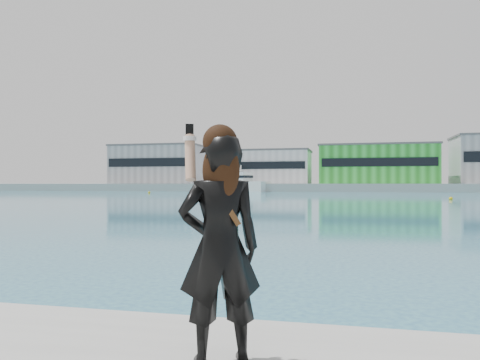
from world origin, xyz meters
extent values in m
cube|color=#9E9E99|center=(0.00, 130.00, 1.00)|extent=(320.00, 40.00, 2.00)
cube|color=gray|center=(-55.00, 128.00, 7.50)|extent=(26.00, 16.00, 11.00)
cube|color=black|center=(-55.00, 119.90, 8.05)|extent=(24.70, 0.20, 2.42)
cube|color=#59595B|center=(-55.00, 128.00, 13.25)|extent=(26.52, 16.32, 0.50)
cube|color=silver|center=(-22.00, 128.00, 6.50)|extent=(24.00, 15.00, 9.00)
cube|color=black|center=(-22.00, 120.40, 6.95)|extent=(22.80, 0.20, 1.98)
cube|color=#59595B|center=(-22.00, 128.00, 11.25)|extent=(24.48, 15.30, 0.50)
cube|color=green|center=(8.00, 128.00, 7.00)|extent=(30.00, 16.00, 10.00)
cube|color=black|center=(8.00, 119.90, 7.50)|extent=(28.50, 0.20, 2.20)
cube|color=#59595B|center=(8.00, 128.00, 12.25)|extent=(30.60, 16.32, 0.50)
cylinder|color=silver|center=(-38.00, 121.00, 6.00)|extent=(0.16, 0.16, 8.00)
cube|color=red|center=(-37.40, 121.00, 9.40)|extent=(1.20, 0.04, 0.80)
cylinder|color=silver|center=(22.00, 121.00, 6.00)|extent=(0.16, 0.16, 8.00)
cube|color=red|center=(22.60, 121.00, 9.40)|extent=(1.20, 0.04, 0.80)
cube|color=silver|center=(-28.31, 113.72, 1.29)|extent=(20.01, 11.78, 2.58)
cube|color=silver|center=(-29.32, 114.10, 3.76)|extent=(11.65, 7.98, 2.37)
cube|color=silver|center=(-30.33, 114.47, 5.91)|extent=(7.32, 5.67, 1.94)
cube|color=black|center=(-29.32, 114.10, 3.76)|extent=(11.89, 8.15, 0.65)
cylinder|color=silver|center=(-30.33, 114.47, 7.96)|extent=(0.17, 0.17, 2.15)
sphere|color=#DCB70B|center=(-40.80, 88.81, 0.00)|extent=(0.50, 0.50, 0.50)
sphere|color=#DCB70B|center=(13.44, 61.46, 0.00)|extent=(0.50, 0.50, 0.50)
imported|color=black|center=(-0.48, -0.16, 1.68)|extent=(0.76, 0.64, 1.76)
sphere|color=black|center=(-0.48, -0.18, 2.51)|extent=(0.27, 0.27, 0.27)
ellipsoid|color=black|center=(-0.46, -0.23, 2.28)|extent=(0.29, 0.15, 0.47)
cylinder|color=tan|center=(-0.72, -0.16, 2.39)|extent=(0.16, 0.22, 0.38)
cylinder|color=white|center=(-0.74, -0.12, 2.54)|extent=(0.11, 0.11, 0.04)
cube|color=black|center=(-0.76, -0.09, 2.60)|extent=(0.06, 0.04, 0.13)
cube|color=#4C2D14|center=(-0.42, -0.23, 2.04)|extent=(0.23, 0.11, 0.36)
camera|label=1|loc=(0.49, -3.66, 2.19)|focal=35.00mm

